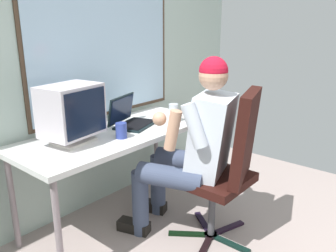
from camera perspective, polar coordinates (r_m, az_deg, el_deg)
wall_rear at (r=2.63m, az=-19.01°, el=10.62°), size 4.54×0.08×2.51m
desk at (r=2.61m, az=-8.27°, el=-2.02°), size 1.56×0.66×0.72m
office_chair at (r=2.35m, az=10.19°, el=-5.63°), size 0.60×0.58×1.09m
person_seated at (r=2.40m, az=3.95°, el=-3.23°), size 0.67×0.87×1.29m
crt_monitor at (r=2.34m, az=-15.67°, el=2.40°), size 0.41×0.33×0.39m
laptop at (r=2.71m, az=-6.41°, el=1.41°), size 0.40×0.36×0.23m
wine_glass at (r=2.78m, az=0.91°, el=2.85°), size 0.08×0.08×0.15m
coffee_mug at (r=2.41m, az=-7.74°, el=-0.74°), size 0.08×0.08×0.11m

